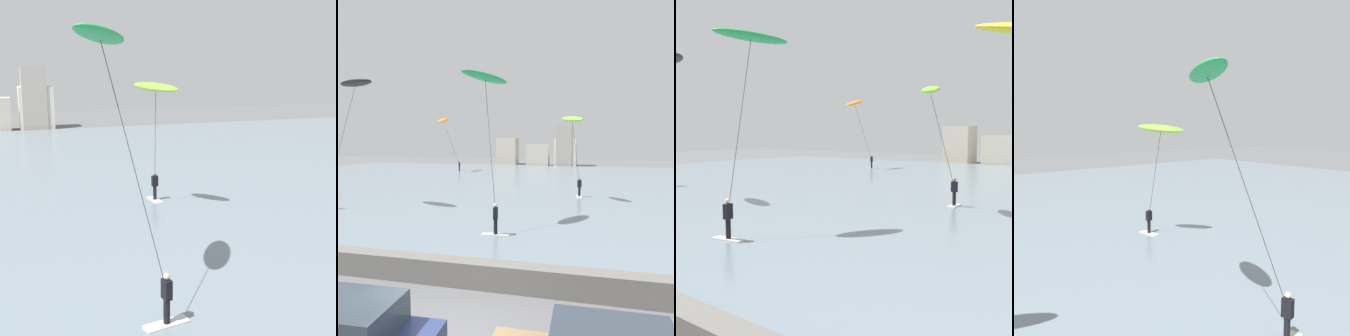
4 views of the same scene
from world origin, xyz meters
TOP-DOWN VIEW (x-y plane):
  - water_bay at (0.00, 30.28)m, footprint 84.00×52.00m
  - far_shore_buildings at (-5.19, 58.60)m, footprint 15.77×4.92m
  - kitesurfer_green at (-2.50, 11.45)m, footprint 3.30×4.36m
  - kitesurfer_lime at (1.95, 20.36)m, footprint 2.34×4.05m

SIDE VIEW (x-z plane):
  - water_bay at x=0.00m, z-range 0.00..0.10m
  - far_shore_buildings at x=-5.19m, z-range -1.01..6.61m
  - kitesurfer_lime at x=1.95m, z-range 2.36..9.26m
  - kitesurfer_green at x=-2.50m, z-range 3.44..12.23m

